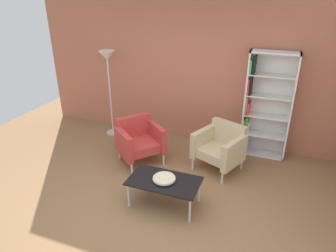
{
  "coord_description": "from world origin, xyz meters",
  "views": [
    {
      "loc": [
        1.57,
        -3.03,
        2.86
      ],
      "look_at": [
        0.11,
        0.84,
        0.95
      ],
      "focal_mm": 32.47,
      "sensor_mm": 36.0,
      "label": 1
    }
  ],
  "objects_px": {
    "coffee_table_low": "(164,182)",
    "armchair_near_window": "(139,140)",
    "armchair_corner_red": "(221,146)",
    "decorative_bowl": "(164,178)",
    "bookshelf_tall": "(264,106)",
    "floor_lamp_torchiere": "(108,66)"
  },
  "relations": [
    {
      "from": "coffee_table_low",
      "to": "decorative_bowl",
      "type": "relative_size",
      "value": 3.12
    },
    {
      "from": "bookshelf_tall",
      "to": "coffee_table_low",
      "type": "distance_m",
      "value": 2.37
    },
    {
      "from": "armchair_near_window",
      "to": "armchair_corner_red",
      "type": "xyz_separation_m",
      "value": [
        1.39,
        0.26,
        0.0
      ]
    },
    {
      "from": "bookshelf_tall",
      "to": "armchair_near_window",
      "type": "xyz_separation_m",
      "value": [
        -1.96,
        -1.04,
        -0.52
      ]
    },
    {
      "from": "armchair_corner_red",
      "to": "armchair_near_window",
      "type": "bearing_deg",
      "value": -147.0
    },
    {
      "from": "armchair_corner_red",
      "to": "floor_lamp_torchiere",
      "type": "xyz_separation_m",
      "value": [
        -2.41,
        0.56,
        1.03
      ]
    },
    {
      "from": "coffee_table_low",
      "to": "armchair_near_window",
      "type": "relative_size",
      "value": 1.05
    },
    {
      "from": "coffee_table_low",
      "to": "floor_lamp_torchiere",
      "type": "xyz_separation_m",
      "value": [
        -1.87,
        1.79,
        1.08
      ]
    },
    {
      "from": "decorative_bowl",
      "to": "floor_lamp_torchiere",
      "type": "xyz_separation_m",
      "value": [
        -1.87,
        1.79,
        1.01
      ]
    },
    {
      "from": "coffee_table_low",
      "to": "bookshelf_tall",
      "type": "bearing_deg",
      "value": 61.1
    },
    {
      "from": "bookshelf_tall",
      "to": "floor_lamp_torchiere",
      "type": "relative_size",
      "value": 1.09
    },
    {
      "from": "decorative_bowl",
      "to": "floor_lamp_torchiere",
      "type": "distance_m",
      "value": 2.78
    },
    {
      "from": "decorative_bowl",
      "to": "armchair_corner_red",
      "type": "relative_size",
      "value": 0.35
    },
    {
      "from": "coffee_table_low",
      "to": "decorative_bowl",
      "type": "height_order",
      "value": "decorative_bowl"
    },
    {
      "from": "armchair_corner_red",
      "to": "floor_lamp_torchiere",
      "type": "distance_m",
      "value": 2.68
    },
    {
      "from": "decorative_bowl",
      "to": "armchair_corner_red",
      "type": "distance_m",
      "value": 1.34
    },
    {
      "from": "armchair_near_window",
      "to": "coffee_table_low",
      "type": "bearing_deg",
      "value": -98.2
    },
    {
      "from": "decorative_bowl",
      "to": "armchair_near_window",
      "type": "height_order",
      "value": "armchair_near_window"
    },
    {
      "from": "decorative_bowl",
      "to": "armchair_corner_red",
      "type": "xyz_separation_m",
      "value": [
        0.54,
        1.23,
        -0.02
      ]
    },
    {
      "from": "decorative_bowl",
      "to": "coffee_table_low",
      "type": "bearing_deg",
      "value": -45.0
    },
    {
      "from": "armchair_corner_red",
      "to": "bookshelf_tall",
      "type": "bearing_deg",
      "value": 76.29
    },
    {
      "from": "bookshelf_tall",
      "to": "armchair_near_window",
      "type": "relative_size",
      "value": 2.0
    }
  ]
}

